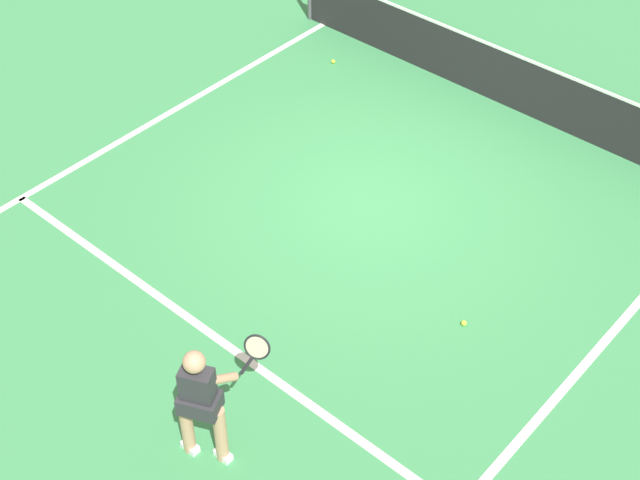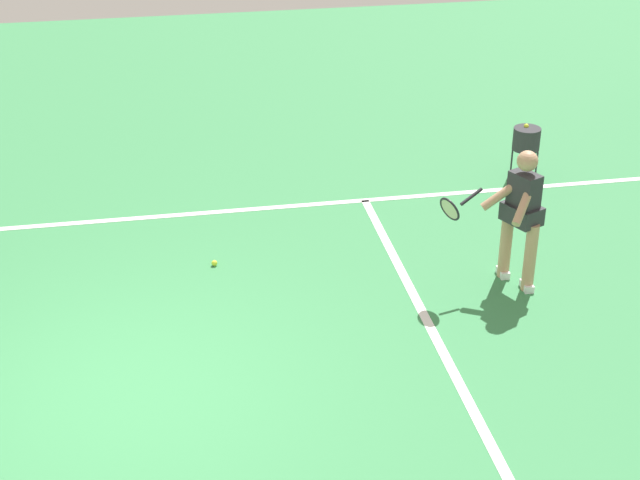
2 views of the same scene
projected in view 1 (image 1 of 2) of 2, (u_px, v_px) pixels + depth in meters
ground_plane at (371, 201)px, 12.50m from camera, size 26.26×26.26×0.00m
service_line_marking at (204, 329)px, 10.80m from camera, size 7.15×0.10×0.01m
sideline_left_marking at (189, 101)px, 14.24m from camera, size 0.10×18.20×0.01m
sideline_right_marking at (612, 333)px, 10.76m from camera, size 0.10×18.20×0.01m
court_net at (503, 77)px, 13.90m from camera, size 7.83×0.08×0.99m
tennis_player at (202, 400)px, 9.00m from camera, size 0.67×1.12×1.55m
tennis_ball_near at (464, 323)px, 10.83m from camera, size 0.07×0.07×0.07m
tennis_ball_mid at (333, 62)px, 15.02m from camera, size 0.07×0.07×0.07m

